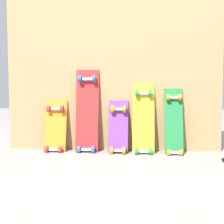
% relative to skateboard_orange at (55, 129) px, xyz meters
% --- Properties ---
extents(ground_plane, '(12.00, 12.00, 0.00)m').
position_rel_skateboard_orange_xyz_m(ground_plane, '(0.54, 0.03, -0.21)').
color(ground_plane, gray).
extents(plywood_wall_panel, '(2.01, 0.04, 1.81)m').
position_rel_skateboard_orange_xyz_m(plywood_wall_panel, '(0.54, 0.10, 0.70)').
color(plywood_wall_panel, tan).
rests_on(plywood_wall_panel, ground).
extents(skateboard_orange, '(0.21, 0.19, 0.55)m').
position_rel_skateboard_orange_xyz_m(skateboard_orange, '(0.00, 0.00, 0.00)').
color(skateboard_orange, orange).
rests_on(skateboard_orange, ground).
extents(skateboard_red, '(0.21, 0.18, 0.82)m').
position_rel_skateboard_orange_xyz_m(skateboard_red, '(0.30, 0.01, 0.14)').
color(skateboard_red, '#B22626').
rests_on(skateboard_red, ground).
extents(skateboard_purple, '(0.18, 0.21, 0.54)m').
position_rel_skateboard_orange_xyz_m(skateboard_purple, '(0.59, -0.01, 0.00)').
color(skateboard_purple, '#6B338C').
rests_on(skateboard_purple, ground).
extents(skateboard_yellow, '(0.20, 0.22, 0.69)m').
position_rel_skateboard_orange_xyz_m(skateboard_yellow, '(0.82, -0.01, 0.07)').
color(skateboard_yellow, gold).
rests_on(skateboard_yellow, ground).
extents(skateboard_green, '(0.16, 0.23, 0.66)m').
position_rel_skateboard_orange_xyz_m(skateboard_green, '(1.09, -0.02, 0.05)').
color(skateboard_green, '#1E7238').
rests_on(skateboard_green, ground).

